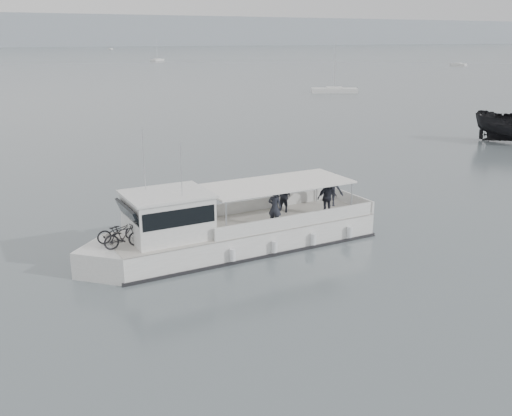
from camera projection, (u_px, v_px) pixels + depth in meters
name	position (u px, v px, depth m)	size (l,w,h in m)	color
ground	(177.00, 279.00, 20.30)	(1400.00, 1400.00, 0.00)	#505A5E
tour_boat	(221.00, 231.00, 22.67)	(12.50, 3.27, 5.23)	white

